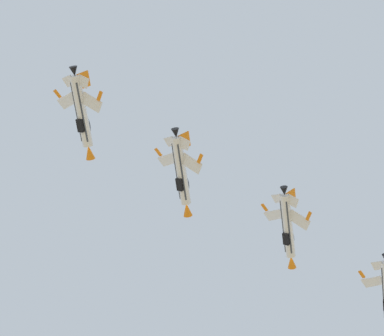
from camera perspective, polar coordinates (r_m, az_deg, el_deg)
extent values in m
cube|color=white|center=(145.54, 13.03, -8.05)|extent=(2.61, 3.92, 2.49)
cube|color=orange|center=(145.74, 12.23, -7.56)|extent=(1.69, 0.92, 0.51)
cube|color=white|center=(143.62, 13.37, -6.92)|extent=(2.21, 2.35, 1.35)
cylinder|color=white|center=(141.17, 6.97, -4.20)|extent=(10.28, 9.02, 1.70)
cube|color=#383D47|center=(140.83, 6.87, -4.27)|extent=(8.59, 7.52, 1.24)
cone|color=orange|center=(144.33, 7.24, -6.76)|extent=(2.84, 2.74, 1.56)
cone|color=black|center=(138.47, 6.72, -1.68)|extent=(2.10, 2.07, 1.36)
ellipsoid|color=#192333|center=(142.77, 7.22, -5.05)|extent=(3.45, 3.25, 1.55)
cube|color=black|center=(141.51, 6.87, -5.12)|extent=(2.57, 2.47, 1.35)
cube|color=white|center=(141.83, 6.02, -3.41)|extent=(2.55, 3.65, 2.88)
cube|color=orange|center=(142.56, 5.28, -2.87)|extent=(1.68, 0.90, 0.55)
cube|color=white|center=(139.00, 7.78, -3.75)|extent=(3.79, 3.01, 2.88)
cube|color=orange|center=(137.44, 8.47, -3.47)|extent=(1.14, 1.70, 0.55)
cube|color=white|center=(139.95, 6.26, -2.21)|extent=(2.17, 2.22, 1.55)
cube|color=white|center=(138.28, 7.30, -2.40)|extent=(2.37, 2.33, 1.55)
cube|color=orange|center=(140.57, 7.20, -2.14)|extent=(3.17, 3.08, 2.11)
cylinder|color=white|center=(132.71, -0.78, -0.21)|extent=(10.28, 9.02, 1.70)
cube|color=#383D47|center=(132.40, -0.91, -0.28)|extent=(8.59, 7.52, 1.24)
cone|color=orange|center=(135.32, -0.36, -3.02)|extent=(2.84, 2.74, 1.56)
cone|color=black|center=(130.57, -1.20, 2.55)|extent=(2.10, 2.07, 1.36)
ellipsoid|color=#192333|center=(134.07, -0.45, -1.16)|extent=(3.45, 3.25, 1.55)
cube|color=black|center=(132.93, -0.88, -1.19)|extent=(2.57, 2.47, 1.35)
cube|color=white|center=(133.81, -1.74, 0.61)|extent=(2.55, 3.66, 2.87)
cube|color=orange|center=(134.86, -2.47, 1.16)|extent=(1.68, 0.90, 0.55)
cube|color=white|center=(130.38, -0.06, 0.34)|extent=(3.80, 3.01, 2.87)
cube|color=orange|center=(128.67, 0.58, 0.69)|extent=(1.14, 1.70, 0.55)
cube|color=white|center=(132.08, -1.59, 1.94)|extent=(2.17, 2.22, 1.55)
cube|color=white|center=(130.06, -0.59, 1.80)|extent=(2.37, 2.34, 1.55)
cube|color=orange|center=(132.40, -0.56, 2.00)|extent=(3.17, 3.08, 2.11)
cylinder|color=white|center=(130.22, -8.02, 4.10)|extent=(10.28, 9.02, 1.70)
cube|color=#383D47|center=(129.90, -8.16, 4.04)|extent=(8.63, 7.57, 1.15)
cone|color=orange|center=(132.19, -7.46, 1.15)|extent=(2.84, 2.74, 1.56)
cone|color=black|center=(128.70, -8.57, 6.96)|extent=(2.10, 2.07, 1.36)
ellipsoid|color=#192333|center=(131.34, -7.63, 3.09)|extent=(3.44, 3.23, 1.53)
cube|color=black|center=(130.23, -8.09, 3.09)|extent=(2.57, 2.47, 1.32)
cube|color=white|center=(131.56, -9.01, 4.85)|extent=(2.60, 3.88, 2.56)
cube|color=orange|center=(132.78, -9.75, 5.33)|extent=(1.69, 0.92, 0.52)
cube|color=white|center=(127.96, -7.34, 4.77)|extent=(4.02, 3.10, 2.56)
cube|color=orange|center=(126.28, -6.73, 5.22)|extent=(1.15, 1.70, 0.52)
cube|color=white|center=(130.10, -8.92, 6.26)|extent=(2.20, 2.33, 1.39)
cube|color=white|center=(127.99, -7.94, 6.24)|extent=(2.47, 2.39, 1.39)
cube|color=orange|center=(130.36, -7.88, 6.35)|extent=(3.05, 2.93, 2.25)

